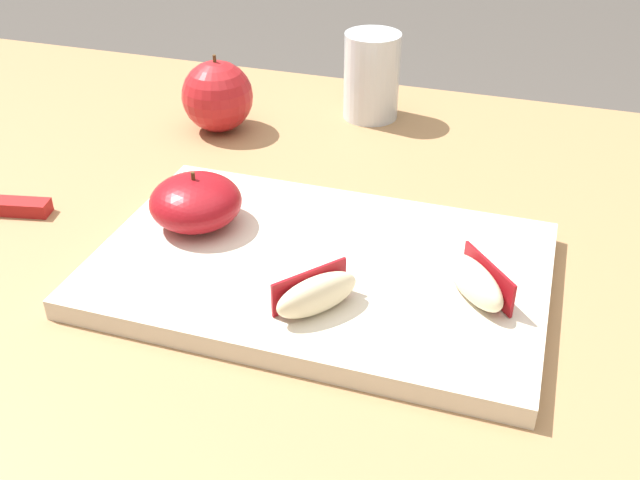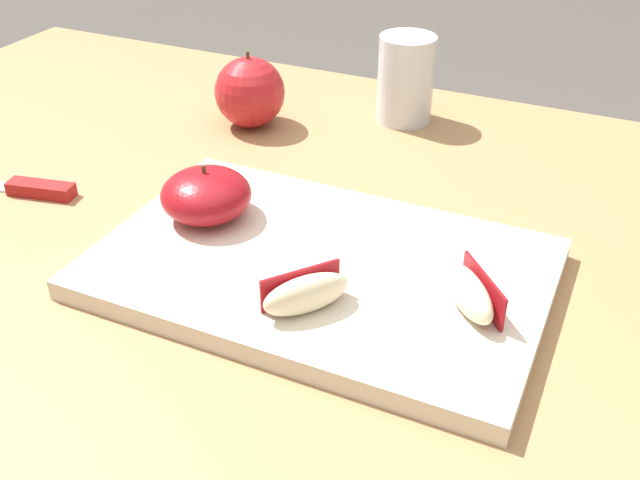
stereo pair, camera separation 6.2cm
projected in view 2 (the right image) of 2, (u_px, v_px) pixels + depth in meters
dining_table at (335, 357)px, 0.70m from camera, size 1.43×0.90×0.76m
cutting_board at (320, 268)px, 0.64m from camera, size 0.38×0.25×0.02m
apple_half_skin_up at (206, 195)px, 0.68m from camera, size 0.08×0.08×0.05m
apple_wedge_back at (306, 293)px, 0.57m from camera, size 0.06×0.07×0.03m
apple_wedge_middle at (469, 292)px, 0.57m from camera, size 0.06×0.07×0.03m
paring_knife at (33, 186)px, 0.77m from camera, size 0.16×0.05×0.01m
whole_apple_crimson at (250, 92)px, 0.89m from camera, size 0.08×0.08×0.09m
drinking_glass_water at (406, 79)px, 0.90m from camera, size 0.07×0.07×0.10m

